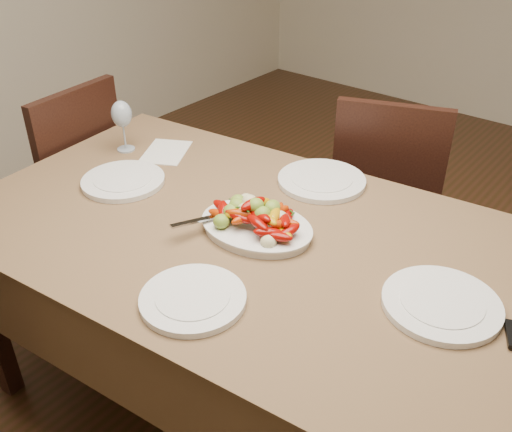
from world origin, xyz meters
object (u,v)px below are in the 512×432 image
at_px(chair_far, 387,194).
at_px(chair_left, 59,187).
at_px(plate_left, 123,181).
at_px(plate_far, 322,181).
at_px(plate_right, 441,304).
at_px(wine_glass, 123,125).
at_px(dining_table, 256,330).
at_px(plate_near, 193,299).
at_px(serving_platter, 256,229).

height_order(chair_far, chair_left, same).
distance_m(chair_far, plate_left, 1.13).
bearing_deg(plate_left, plate_far, 39.11).
height_order(chair_far, plate_far, chair_far).
xyz_separation_m(plate_right, wine_glass, (-1.30, 0.10, 0.09)).
xyz_separation_m(dining_table, wine_glass, (-0.74, 0.14, 0.48)).
xyz_separation_m(chair_left, plate_right, (1.73, -0.04, 0.29)).
distance_m(chair_left, plate_left, 0.70).
relative_size(plate_far, plate_near, 1.12).
bearing_deg(plate_right, wine_glass, 175.51).
bearing_deg(plate_near, plate_left, 154.53).
distance_m(serving_platter, wine_glass, 0.75).
xyz_separation_m(chair_left, plate_near, (1.24, -0.41, 0.29)).
height_order(serving_platter, plate_left, serving_platter).
xyz_separation_m(dining_table, chair_left, (-1.17, 0.07, 0.10)).
distance_m(serving_platter, plate_right, 0.56).
height_order(chair_left, serving_platter, chair_left).
bearing_deg(wine_glass, plate_far, 18.84).
xyz_separation_m(chair_left, plate_far, (1.15, 0.31, 0.29)).
xyz_separation_m(chair_left, wine_glass, (0.43, 0.06, 0.39)).
bearing_deg(plate_left, plate_right, 4.00).
relative_size(chair_far, plate_near, 3.57).
distance_m(chair_far, plate_far, 0.61).
height_order(serving_platter, plate_near, serving_platter).
bearing_deg(plate_left, dining_table, 4.49).
bearing_deg(plate_left, chair_far, 61.30).
bearing_deg(chair_far, dining_table, 70.20).
distance_m(chair_left, plate_far, 1.22).
height_order(plate_right, plate_far, same).
distance_m(dining_table, chair_left, 1.18).
distance_m(chair_left, wine_glass, 0.58).
relative_size(chair_far, plate_right, 3.28).
relative_size(dining_table, chair_far, 1.94).
xyz_separation_m(plate_far, plate_near, (0.09, -0.71, 0.00)).
xyz_separation_m(plate_left, plate_right, (1.10, 0.08, 0.00)).
distance_m(dining_table, wine_glass, 0.89).
distance_m(chair_far, wine_glass, 1.13).
bearing_deg(plate_near, dining_table, 101.60).
relative_size(serving_platter, plate_near, 1.26).
distance_m(plate_far, wine_glass, 0.77).
relative_size(chair_left, serving_platter, 2.84).
xyz_separation_m(dining_table, plate_near, (0.07, -0.33, 0.39)).
distance_m(serving_platter, plate_far, 0.37).
relative_size(serving_platter, plate_right, 1.15).
bearing_deg(plate_near, plate_right, 37.09).
bearing_deg(wine_glass, chair_left, -171.84).
distance_m(chair_far, plate_near, 1.28).
bearing_deg(chair_far, chair_left, 15.14).
height_order(plate_left, plate_right, same).
height_order(chair_far, wine_glass, wine_glass).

